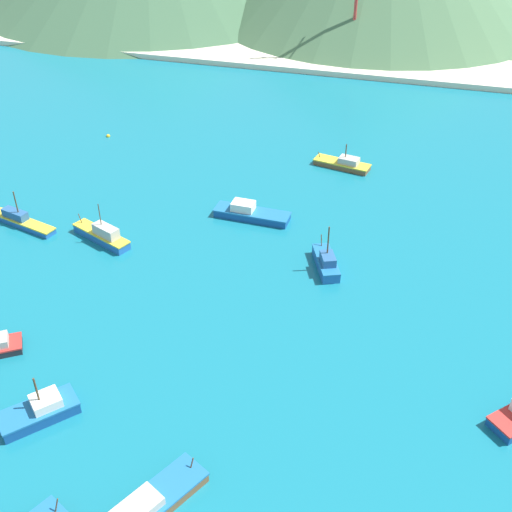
{
  "coord_description": "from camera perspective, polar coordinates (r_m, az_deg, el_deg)",
  "views": [
    {
      "loc": [
        13.78,
        -24.63,
        47.36
      ],
      "look_at": [
        -4.71,
        39.24,
        1.32
      ],
      "focal_mm": 44.55,
      "sensor_mm": 36.0,
      "label": 1
    }
  ],
  "objects": [
    {
      "name": "ground",
      "position": [
        73.76,
        1.53,
        -5.52
      ],
      "size": [
        260.0,
        280.0,
        0.5
      ],
      "color": "#146B7F"
    },
    {
      "name": "fishing_boat_0",
      "position": [
        90.89,
        -0.5,
        3.89
      ],
      "size": [
        11.0,
        3.4,
        2.38
      ],
      "color": "#14478C",
      "rests_on": "ground"
    },
    {
      "name": "fishing_boat_4",
      "position": [
        105.87,
        7.85,
        8.22
      ],
      "size": [
        9.56,
        4.44,
        4.2
      ],
      "color": "brown",
      "rests_on": "ground"
    },
    {
      "name": "fishing_boat_5",
      "position": [
        65.49,
        -18.84,
        -13.02
      ],
      "size": [
        7.28,
        7.64,
        5.03
      ],
      "color": "#14478C",
      "rests_on": "ground"
    },
    {
      "name": "fishing_boat_6",
      "position": [
        95.09,
        -20.33,
        2.99
      ],
      "size": [
        11.05,
        4.56,
        5.33
      ],
      "color": "#1E5BA8",
      "rests_on": "ground"
    },
    {
      "name": "fishing_boat_7",
      "position": [
        56.85,
        -9.7,
        -21.22
      ],
      "size": [
        7.67,
        10.84,
        2.04
      ],
      "color": "brown",
      "rests_on": "ground"
    },
    {
      "name": "fishing_boat_10",
      "position": [
        88.07,
        -13.61,
        1.85
      ],
      "size": [
        9.62,
        5.61,
        5.84
      ],
      "color": "#1E5BA8",
      "rests_on": "ground"
    },
    {
      "name": "fishing_boat_12",
      "position": [
        80.88,
        6.32,
        -0.56
      ],
      "size": [
        4.84,
        7.44,
        6.34
      ],
      "color": "#1E5BA8",
      "rests_on": "ground"
    },
    {
      "name": "buoy_1",
      "position": [
        119.25,
        -13.13,
        10.45
      ],
      "size": [
        0.69,
        0.69,
        0.69
      ],
      "color": "gold",
      "rests_on": "ground"
    },
    {
      "name": "beach_strip",
      "position": [
        154.87,
        10.73,
        16.55
      ],
      "size": [
        247.0,
        19.05,
        1.2
      ],
      "primitive_type": "cube",
      "color": "beige",
      "rests_on": "ground"
    }
  ]
}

